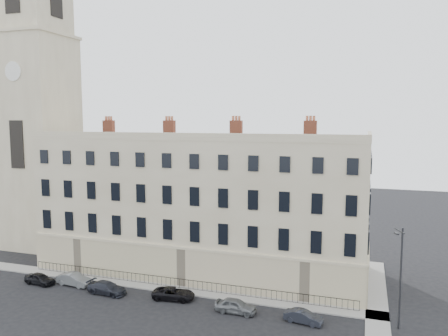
{
  "coord_description": "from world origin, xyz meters",
  "views": [
    {
      "loc": [
        11.62,
        -33.77,
        17.15
      ],
      "look_at": [
        -2.74,
        10.0,
        11.98
      ],
      "focal_mm": 35.0,
      "sensor_mm": 36.0,
      "label": 1
    }
  ],
  "objects_px": {
    "car_f": "(303,317)",
    "streetlamp": "(400,274)",
    "car_d": "(174,293)",
    "car_e": "(236,306)",
    "car_a": "(40,279)",
    "car_c": "(107,288)",
    "car_b": "(74,279)"
  },
  "relations": [
    {
      "from": "car_f",
      "to": "streetlamp",
      "type": "bearing_deg",
      "value": -71.02
    },
    {
      "from": "car_f",
      "to": "streetlamp",
      "type": "distance_m",
      "value": 8.7
    },
    {
      "from": "car_d",
      "to": "car_e",
      "type": "relative_size",
      "value": 1.09
    },
    {
      "from": "car_e",
      "to": "car_d",
      "type": "bearing_deg",
      "value": 82.87
    },
    {
      "from": "car_e",
      "to": "streetlamp",
      "type": "bearing_deg",
      "value": -83.74
    },
    {
      "from": "car_e",
      "to": "car_a",
      "type": "bearing_deg",
      "value": 90.89
    },
    {
      "from": "car_c",
      "to": "car_e",
      "type": "relative_size",
      "value": 1.09
    },
    {
      "from": "car_b",
      "to": "streetlamp",
      "type": "relative_size",
      "value": 0.45
    },
    {
      "from": "car_d",
      "to": "car_e",
      "type": "bearing_deg",
      "value": -105.6
    },
    {
      "from": "car_b",
      "to": "car_e",
      "type": "distance_m",
      "value": 17.79
    },
    {
      "from": "car_e",
      "to": "car_f",
      "type": "relative_size",
      "value": 1.14
    },
    {
      "from": "car_a",
      "to": "car_e",
      "type": "distance_m",
      "value": 21.38
    },
    {
      "from": "car_c",
      "to": "streetlamp",
      "type": "xyz_separation_m",
      "value": [
        26.82,
        1.11,
        4.11
      ]
    },
    {
      "from": "car_f",
      "to": "car_e",
      "type": "bearing_deg",
      "value": 98.08
    },
    {
      "from": "car_a",
      "to": "car_f",
      "type": "bearing_deg",
      "value": -84.25
    },
    {
      "from": "car_a",
      "to": "streetlamp",
      "type": "distance_m",
      "value": 35.16
    },
    {
      "from": "car_b",
      "to": "car_c",
      "type": "height_order",
      "value": "car_b"
    },
    {
      "from": "car_e",
      "to": "car_f",
      "type": "xyz_separation_m",
      "value": [
        6.0,
        -0.1,
        -0.1
      ]
    },
    {
      "from": "car_c",
      "to": "car_e",
      "type": "bearing_deg",
      "value": -85.87
    },
    {
      "from": "car_d",
      "to": "streetlamp",
      "type": "height_order",
      "value": "streetlamp"
    },
    {
      "from": "car_b",
      "to": "car_f",
      "type": "distance_m",
      "value": 23.78
    },
    {
      "from": "car_a",
      "to": "car_f",
      "type": "relative_size",
      "value": 1.05
    },
    {
      "from": "car_c",
      "to": "car_f",
      "type": "distance_m",
      "value": 19.29
    },
    {
      "from": "car_a",
      "to": "car_c",
      "type": "xyz_separation_m",
      "value": [
        8.08,
        0.01,
        0.01
      ]
    },
    {
      "from": "car_c",
      "to": "car_e",
      "type": "xyz_separation_m",
      "value": [
        13.29,
        -0.11,
        0.04
      ]
    },
    {
      "from": "car_b",
      "to": "car_d",
      "type": "bearing_deg",
      "value": -84.69
    },
    {
      "from": "car_b",
      "to": "car_e",
      "type": "xyz_separation_m",
      "value": [
        17.76,
        -0.96,
        0.01
      ]
    },
    {
      "from": "car_b",
      "to": "car_e",
      "type": "height_order",
      "value": "car_e"
    },
    {
      "from": "car_a",
      "to": "streetlamp",
      "type": "xyz_separation_m",
      "value": [
        34.9,
        1.12,
        4.12
      ]
    },
    {
      "from": "car_d",
      "to": "car_a",
      "type": "bearing_deg",
      "value": 85.93
    },
    {
      "from": "car_b",
      "to": "car_c",
      "type": "distance_m",
      "value": 4.55
    },
    {
      "from": "car_b",
      "to": "car_e",
      "type": "bearing_deg",
      "value": -87.69
    }
  ]
}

